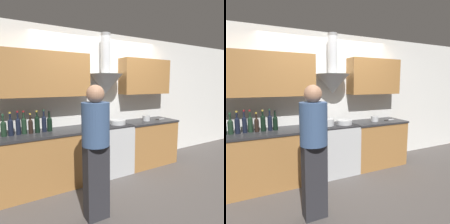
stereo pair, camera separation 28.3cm
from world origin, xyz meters
TOP-DOWN VIEW (x-y plane):
  - ground_plane at (0.00, 0.00)m, footprint 12.00×12.00m
  - wall_back at (-0.09, 0.57)m, footprint 8.40×0.63m
  - counter_left at (-1.17, 0.31)m, footprint 1.62×0.62m
  - counter_right at (0.92, 0.31)m, footprint 1.13×0.62m
  - stove_range at (0.00, 0.31)m, footprint 0.74×0.60m
  - wine_bottle_2 at (-1.70, 0.34)m, footprint 0.08×0.08m
  - wine_bottle_3 at (-1.61, 0.34)m, footprint 0.07×0.07m
  - wine_bottle_4 at (-1.51, 0.35)m, footprint 0.07×0.07m
  - wine_bottle_5 at (-1.43, 0.36)m, footprint 0.08×0.08m
  - wine_bottle_6 at (-1.34, 0.34)m, footprint 0.07×0.07m
  - wine_bottle_7 at (-1.25, 0.34)m, footprint 0.08×0.08m
  - wine_bottle_8 at (-1.14, 0.35)m, footprint 0.07×0.07m
  - wine_bottle_9 at (-1.06, 0.35)m, footprint 0.08×0.08m
  - stock_pot at (-0.17, 0.31)m, footprint 0.25×0.25m
  - mixing_bowl at (0.17, 0.28)m, footprint 0.29×0.29m
  - orange_fruit at (1.02, 0.47)m, footprint 0.07×0.07m
  - saucepan at (0.85, 0.29)m, footprint 0.15×0.15m
  - chefs_knife at (1.22, 0.27)m, footprint 0.28×0.08m
  - person_foreground_left at (-0.77, -0.75)m, footprint 0.33×0.33m

SIDE VIEW (x-z plane):
  - ground_plane at x=0.00m, z-range 0.00..0.00m
  - counter_left at x=-1.17m, z-range 0.00..0.91m
  - counter_right at x=0.92m, z-range 0.00..0.91m
  - stove_range at x=0.00m, z-range 0.00..0.91m
  - person_foreground_left at x=-0.77m, z-range 0.09..1.73m
  - chefs_knife at x=1.22m, z-range 0.91..0.92m
  - orange_fruit at x=1.02m, z-range 0.91..0.98m
  - mixing_bowl at x=0.17m, z-range 0.91..0.99m
  - saucepan at x=0.85m, z-range 0.91..1.01m
  - stock_pot at x=-0.17m, z-range 0.91..1.03m
  - wine_bottle_6 at x=-1.34m, z-range 0.88..1.19m
  - wine_bottle_2 at x=-1.70m, z-range 0.87..1.20m
  - wine_bottle_9 at x=-1.06m, z-range 0.88..1.20m
  - wine_bottle_5 at x=-1.43m, z-range 0.87..1.22m
  - wine_bottle_3 at x=-1.61m, z-range 0.88..1.22m
  - wine_bottle_4 at x=-1.51m, z-range 0.87..1.23m
  - wine_bottle_8 at x=-1.14m, z-range 0.88..1.22m
  - wine_bottle_7 at x=-1.25m, z-range 0.88..1.22m
  - wall_back at x=-0.09m, z-range 0.18..2.78m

